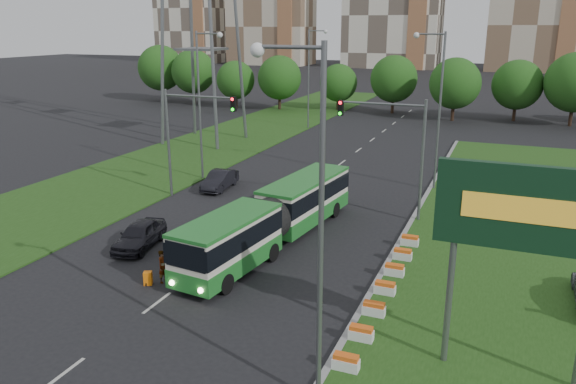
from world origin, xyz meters
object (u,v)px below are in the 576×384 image
at_px(traffic_mast_median, 398,140).
at_px(shopping_trolley, 148,278).
at_px(pedestrian, 163,266).
at_px(traffic_mast_left, 186,127).
at_px(articulated_bus, 273,217).
at_px(billboard, 526,218).
at_px(car_left_far, 220,180).
at_px(car_left_near, 139,235).

xyz_separation_m(traffic_mast_median, shopping_trolley, (-9.29, -14.54, -5.01)).
xyz_separation_m(traffic_mast_median, pedestrian, (-8.74, -13.99, -4.50)).
bearing_deg(pedestrian, traffic_mast_left, 30.25).
bearing_deg(articulated_bus, billboard, -27.11).
bearing_deg(shopping_trolley, car_left_far, 82.41).
relative_size(traffic_mast_left, pedestrian, 4.72).
distance_m(car_left_near, pedestrian, 5.21).
relative_size(traffic_mast_left, articulated_bus, 0.49).
bearing_deg(articulated_bus, car_left_near, -147.41).
xyz_separation_m(car_left_near, car_left_far, (-1.54, 12.49, -0.04)).
relative_size(car_left_far, shopping_trolley, 6.40).
height_order(traffic_mast_left, shopping_trolley, traffic_mast_left).
bearing_deg(traffic_mast_left, billboard, -33.55).
relative_size(car_left_near, shopping_trolley, 6.55).
distance_m(billboard, car_left_near, 21.55).
relative_size(articulated_bus, pedestrian, 9.64).
relative_size(traffic_mast_left, shopping_trolley, 11.68).
xyz_separation_m(traffic_mast_left, articulated_bus, (9.46, -6.18, -3.70)).
bearing_deg(car_left_far, billboard, -44.05).
bearing_deg(billboard, car_left_near, 164.89).
bearing_deg(car_left_far, car_left_near, -87.43).
relative_size(billboard, traffic_mast_median, 1.00).
relative_size(articulated_bus, car_left_far, 3.73).
xyz_separation_m(traffic_mast_median, car_left_near, (-12.67, -10.57, -4.59)).
distance_m(billboard, pedestrian, 17.18).
xyz_separation_m(pedestrian, shopping_trolley, (-0.55, -0.55, -0.51)).
bearing_deg(traffic_mast_median, pedestrian, -122.00).
distance_m(billboard, car_left_far, 28.65).
bearing_deg(articulated_bus, car_left_far, 139.79).
height_order(billboard, car_left_near, billboard).
bearing_deg(traffic_mast_left, car_left_near, -75.43).
distance_m(traffic_mast_median, traffic_mast_left, 15.19).
height_order(articulated_bus, car_left_far, articulated_bus).
height_order(billboard, shopping_trolley, billboard).
xyz_separation_m(traffic_mast_median, car_left_far, (-14.21, 1.92, -4.63)).
height_order(car_left_near, pedestrian, pedestrian).
relative_size(car_left_near, car_left_far, 1.02).
xyz_separation_m(car_left_far, shopping_trolley, (4.92, -16.46, -0.38)).
distance_m(pedestrian, shopping_trolley, 0.93).
distance_m(traffic_mast_median, car_left_far, 15.07).
distance_m(traffic_mast_left, car_left_near, 10.90).
bearing_deg(traffic_mast_left, pedestrian, -63.72).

